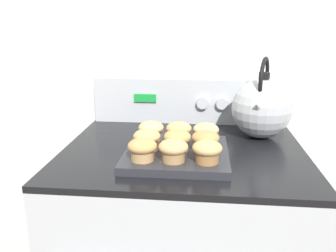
# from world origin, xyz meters

# --- Properties ---
(wall_back) EXTENTS (8.00, 0.05, 2.40)m
(wall_back) POSITION_xyz_m (0.00, 0.67, 1.20)
(wall_back) COLOR silver
(wall_back) RESTS_ON ground_plane
(control_panel) EXTENTS (0.72, 0.07, 0.17)m
(control_panel) POSITION_xyz_m (0.00, 0.62, 1.02)
(control_panel) COLOR #B7BABF
(control_panel) RESTS_ON stove_range
(muffin_pan) EXTENTS (0.29, 0.29, 0.02)m
(muffin_pan) POSITION_xyz_m (-0.02, 0.24, 0.95)
(muffin_pan) COLOR #28282D
(muffin_pan) RESTS_ON stove_range
(muffin_r0_c0) EXTENTS (0.08, 0.08, 0.06)m
(muffin_r0_c0) POSITION_xyz_m (-0.10, 0.16, 0.99)
(muffin_r0_c0) COLOR tan
(muffin_r0_c0) RESTS_ON muffin_pan
(muffin_r0_c1) EXTENTS (0.08, 0.08, 0.06)m
(muffin_r0_c1) POSITION_xyz_m (-0.02, 0.16, 0.99)
(muffin_r0_c1) COLOR #A37A4C
(muffin_r0_c1) RESTS_ON muffin_pan
(muffin_r0_c2) EXTENTS (0.08, 0.08, 0.06)m
(muffin_r0_c2) POSITION_xyz_m (0.07, 0.16, 0.99)
(muffin_r0_c2) COLOR olive
(muffin_r0_c2) RESTS_ON muffin_pan
(muffin_r1_c0) EXTENTS (0.08, 0.08, 0.06)m
(muffin_r1_c0) POSITION_xyz_m (-0.10, 0.24, 0.99)
(muffin_r1_c0) COLOR olive
(muffin_r1_c0) RESTS_ON muffin_pan
(muffin_r1_c1) EXTENTS (0.08, 0.08, 0.06)m
(muffin_r1_c1) POSITION_xyz_m (-0.01, 0.24, 0.99)
(muffin_r1_c1) COLOR tan
(muffin_r1_c1) RESTS_ON muffin_pan
(muffin_r1_c2) EXTENTS (0.08, 0.08, 0.06)m
(muffin_r1_c2) POSITION_xyz_m (0.07, 0.25, 0.99)
(muffin_r1_c2) COLOR tan
(muffin_r1_c2) RESTS_ON muffin_pan
(muffin_r2_c0) EXTENTS (0.08, 0.08, 0.06)m
(muffin_r2_c0) POSITION_xyz_m (-0.10, 0.33, 0.99)
(muffin_r2_c0) COLOR #A37A4C
(muffin_r2_c0) RESTS_ON muffin_pan
(muffin_r2_c1) EXTENTS (0.08, 0.08, 0.06)m
(muffin_r2_c1) POSITION_xyz_m (-0.02, 0.33, 0.99)
(muffin_r2_c1) COLOR tan
(muffin_r2_c1) RESTS_ON muffin_pan
(muffin_r2_c2) EXTENTS (0.08, 0.08, 0.06)m
(muffin_r2_c2) POSITION_xyz_m (0.07, 0.33, 0.99)
(muffin_r2_c2) COLOR #A37A4C
(muffin_r2_c2) RESTS_ON muffin_pan
(tea_kettle) EXTENTS (0.20, 0.23, 0.27)m
(tea_kettle) POSITION_xyz_m (0.25, 0.46, 1.04)
(tea_kettle) COLOR #ADAFB5
(tea_kettle) RESTS_ON stove_range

